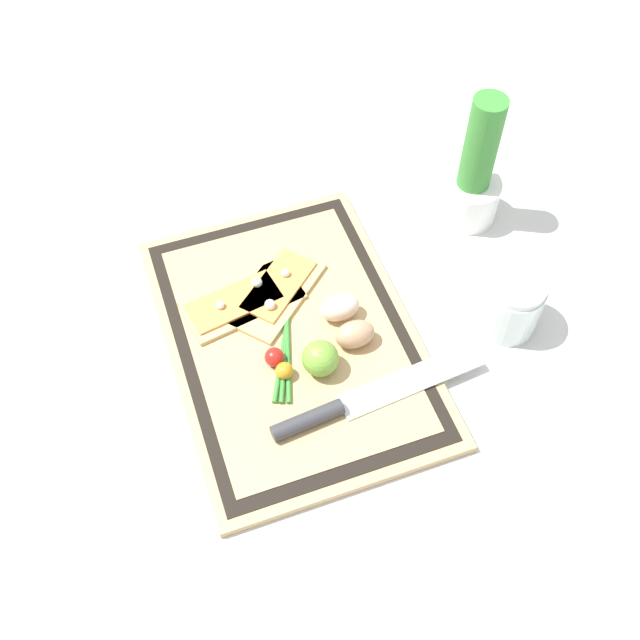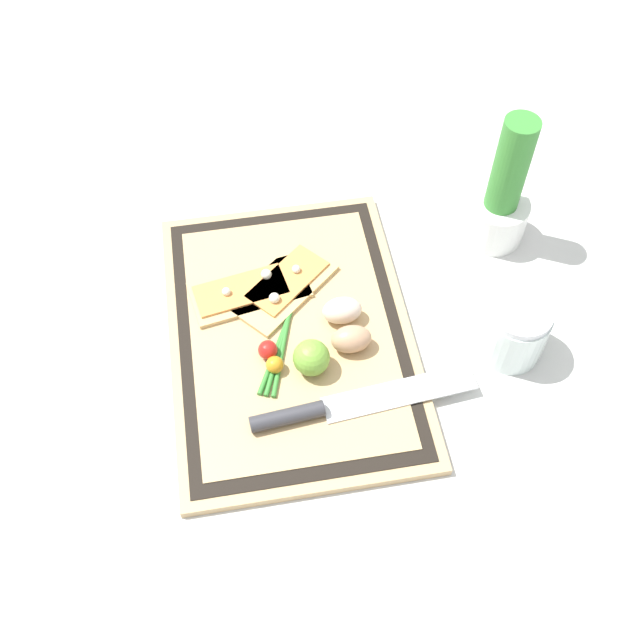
{
  "view_description": "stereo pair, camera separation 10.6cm",
  "coord_description": "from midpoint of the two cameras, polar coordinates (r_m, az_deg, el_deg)",
  "views": [
    {
      "loc": [
        0.58,
        -0.16,
        0.91
      ],
      "look_at": [
        0.0,
        0.04,
        0.03
      ],
      "focal_mm": 42.0,
      "sensor_mm": 36.0,
      "label": 1
    },
    {
      "loc": [
        0.6,
        -0.06,
        0.91
      ],
      "look_at": [
        0.0,
        0.04,
        0.03
      ],
      "focal_mm": 42.0,
      "sensor_mm": 36.0,
      "label": 2
    }
  ],
  "objects": [
    {
      "name": "ground_plane",
      "position": [
        1.09,
        0.54,
        -1.54
      ],
      "size": [
        6.0,
        6.0,
        0.0
      ],
      "primitive_type": "plane",
      "color": "silver"
    },
    {
      "name": "cutting_board",
      "position": [
        1.08,
        0.54,
        -1.3
      ],
      "size": [
        0.49,
        0.35,
        0.02
      ],
      "color": "tan",
      "rests_on": "ground_plane"
    },
    {
      "name": "pizza_slice_near",
      "position": [
        1.11,
        -2.82,
        2.14
      ],
      "size": [
        0.11,
        0.19,
        0.02
      ],
      "color": "tan",
      "rests_on": "cutting_board"
    },
    {
      "name": "pizza_slice_far",
      "position": [
        1.11,
        -0.09,
        2.45
      ],
      "size": [
        0.17,
        0.18,
        0.02
      ],
      "color": "tan",
      "rests_on": "cutting_board"
    },
    {
      "name": "knife",
      "position": [
        1.0,
        3.59,
        -6.96
      ],
      "size": [
        0.06,
        0.31,
        0.02
      ],
      "color": "silver",
      "rests_on": "cutting_board"
    },
    {
      "name": "egg_brown",
      "position": [
        1.05,
        5.3,
        -1.66
      ],
      "size": [
        0.04,
        0.06,
        0.04
      ],
      "primitive_type": "ellipsoid",
      "color": "tan",
      "rests_on": "cutting_board"
    },
    {
      "name": "egg_pink",
      "position": [
        1.07,
        4.52,
        0.54
      ],
      "size": [
        0.04,
        0.06,
        0.04
      ],
      "primitive_type": "ellipsoid",
      "color": "beige",
      "rests_on": "cutting_board"
    },
    {
      "name": "lime",
      "position": [
        1.02,
        2.32,
        -3.1
      ],
      "size": [
        0.05,
        0.05,
        0.05
      ],
      "primitive_type": "sphere",
      "color": "#70A838",
      "rests_on": "cutting_board"
    },
    {
      "name": "cherry_tomato_red",
      "position": [
        1.04,
        -1.09,
        -2.5
      ],
      "size": [
        0.03,
        0.03,
        0.03
      ],
      "primitive_type": "sphere",
      "color": "red",
      "rests_on": "cutting_board"
    },
    {
      "name": "cherry_tomato_yellow",
      "position": [
        1.03,
        -0.52,
        -3.65
      ],
      "size": [
        0.02,
        0.02,
        0.02
      ],
      "primitive_type": "sphere",
      "color": "orange",
      "rests_on": "cutting_board"
    },
    {
      "name": "scallion_bunch",
      "position": [
        1.08,
        0.6,
        -0.04
      ],
      "size": [
        0.25,
        0.12,
        0.01
      ],
      "color": "#388433",
      "rests_on": "cutting_board"
    },
    {
      "name": "herb_pot",
      "position": [
        1.2,
        16.18,
        8.62
      ],
      "size": [
        0.09,
        0.09,
        0.23
      ],
      "color": "white",
      "rests_on": "ground_plane"
    },
    {
      "name": "sauce_jar",
      "position": [
        1.09,
        17.29,
        -1.14
      ],
      "size": [
        0.09,
        0.09,
        0.09
      ],
      "color": "silver",
      "rests_on": "ground_plane"
    }
  ]
}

